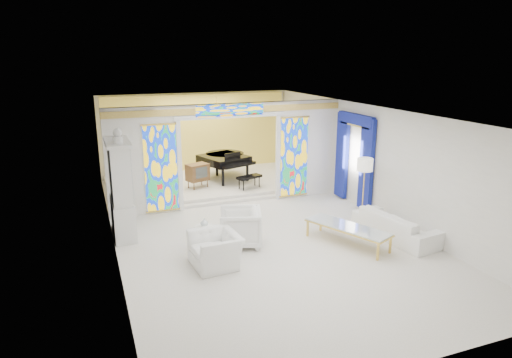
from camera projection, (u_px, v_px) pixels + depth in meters
name	position (u px, v px, depth m)	size (l,w,h in m)	color
floor	(254.00, 226.00, 11.92)	(12.00, 12.00, 0.00)	white
ceiling	(254.00, 111.00, 11.13)	(7.00, 12.00, 0.02)	white
wall_back	(197.00, 134.00, 16.93)	(7.00, 0.02, 3.00)	silver
wall_front	(411.00, 273.00, 6.12)	(7.00, 0.02, 3.00)	silver
wall_left	(109.00, 184.00, 10.32)	(0.02, 12.00, 3.00)	silver
wall_right	(371.00, 160.00, 12.73)	(0.02, 12.00, 3.00)	silver
partition_wall	(230.00, 150.00, 13.28)	(7.00, 0.22, 3.00)	silver
stained_glass_left	(161.00, 168.00, 12.58)	(0.90, 0.04, 2.40)	gold
stained_glass_right	(294.00, 157.00, 13.98)	(0.90, 0.04, 2.40)	gold
stained_glass_transom	(230.00, 110.00, 12.88)	(2.00, 0.04, 0.34)	gold
alcove_platform	(212.00, 183.00, 15.59)	(6.80, 3.80, 0.18)	white
gold_curtain_back	(198.00, 134.00, 16.82)	(6.70, 0.10, 2.90)	#D9C24B
chandelier	(216.00, 111.00, 14.92)	(0.48, 0.48, 0.30)	gold
blue_drapes	(354.00, 152.00, 13.30)	(0.14, 1.85, 2.65)	navy
china_cabinet	(121.00, 190.00, 11.04)	(0.56, 1.46, 2.72)	silver
armchair_left	(215.00, 250.00, 9.63)	(1.08, 0.94, 0.70)	silver
armchair_right	(240.00, 227.00, 10.65)	(0.94, 0.96, 0.88)	white
sofa	(396.00, 225.00, 11.08)	(2.23, 0.87, 0.65)	silver
side_table	(205.00, 234.00, 10.39)	(0.53, 0.53, 0.57)	silver
vase	(204.00, 222.00, 10.31)	(0.18, 0.18, 0.19)	silver
coffee_table	(348.00, 227.00, 10.67)	(1.43, 2.16, 0.46)	silver
floor_lamp	(365.00, 168.00, 12.01)	(0.45, 0.45, 1.71)	gold
grand_piano	(225.00, 159.00, 15.68)	(1.87, 2.84, 1.02)	black
tv_console	(198.00, 172.00, 14.62)	(0.79, 0.66, 0.78)	brown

